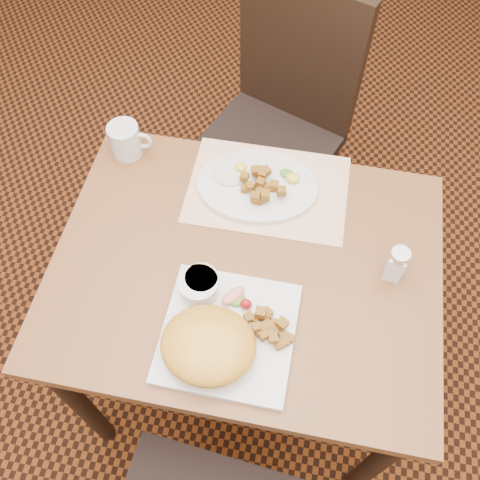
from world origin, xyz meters
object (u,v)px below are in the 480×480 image
at_px(table, 245,286).
at_px(plate_square, 228,333).
at_px(plate_oval, 257,186).
at_px(coffee_mug, 126,140).
at_px(salt_shaker, 396,264).
at_px(chair_far, 278,117).

distance_m(table, plate_square, 0.21).
distance_m(plate_oval, coffee_mug, 0.36).
bearing_deg(coffee_mug, salt_shaker, -18.99).
bearing_deg(plate_oval, coffee_mug, 171.11).
xyz_separation_m(chair_far, coffee_mug, (-0.35, -0.41, 0.26)).
xyz_separation_m(chair_far, plate_square, (0.01, -0.87, 0.22)).
relative_size(plate_oval, coffee_mug, 2.71).
relative_size(chair_far, plate_oval, 3.19).
relative_size(table, plate_oval, 2.96).
bearing_deg(salt_shaker, table, -173.69).
bearing_deg(salt_shaker, plate_oval, 151.69).
height_order(table, plate_square, plate_square).
xyz_separation_m(plate_oval, salt_shaker, (0.34, -0.19, 0.04)).
relative_size(table, plate_square, 3.21).
xyz_separation_m(table, coffee_mug, (-0.37, 0.28, 0.16)).
xyz_separation_m(chair_far, salt_shaker, (0.35, -0.65, 0.26)).
distance_m(chair_far, salt_shaker, 0.78).
bearing_deg(plate_oval, plate_square, -88.89).
bearing_deg(coffee_mug, table, -36.97).
bearing_deg(salt_shaker, plate_square, -147.55).
bearing_deg(table, salt_shaker, 6.31).
relative_size(chair_far, plate_square, 3.46).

